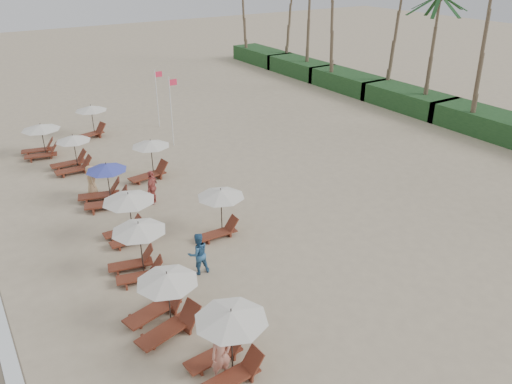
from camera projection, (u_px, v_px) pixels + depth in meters
ground at (308, 275)px, 20.54m from camera, size 160.00×160.00×0.00m
shrub_hedge at (408, 99)px, 41.82m from camera, size 3.20×53.00×1.60m
lounger_station_0 at (226, 343)px, 15.35m from camera, size 2.63×2.34×2.32m
lounger_station_1 at (161, 304)px, 17.36m from camera, size 2.78×2.55×2.14m
lounger_station_2 at (136, 249)px, 20.08m from camera, size 2.53×2.23×2.36m
lounger_station_3 at (127, 214)px, 22.54m from camera, size 2.49×2.40×2.29m
lounger_station_4 at (103, 187)px, 25.88m from camera, size 2.72×2.61×2.22m
lounger_station_5 at (71, 155)px, 29.91m from camera, size 2.57×2.07×2.19m
lounger_station_6 at (39, 140)px, 31.95m from camera, size 2.73×2.43×2.12m
inland_station_0 at (219, 208)px, 22.88m from camera, size 2.61×2.24×2.22m
inland_station_1 at (149, 158)px, 28.75m from camera, size 2.88×2.24×2.22m
inland_station_2 at (89, 120)px, 35.15m from camera, size 2.89×2.24×2.22m
beachgoer_near at (221, 355)px, 15.23m from camera, size 0.71×0.49×1.88m
beachgoer_mid_a at (198, 254)px, 20.33m from camera, size 0.95×0.77×1.84m
beachgoer_far_a at (152, 187)px, 25.99m from camera, size 1.09×1.12×1.88m
beachgoer_far_b at (91, 180)px, 26.90m from camera, size 0.68×0.93×1.74m
flag_pole_near at (171, 108)px, 33.06m from camera, size 0.60×0.08×4.74m
flag_pole_far at (157, 95)px, 36.77m from camera, size 0.60×0.08×4.36m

